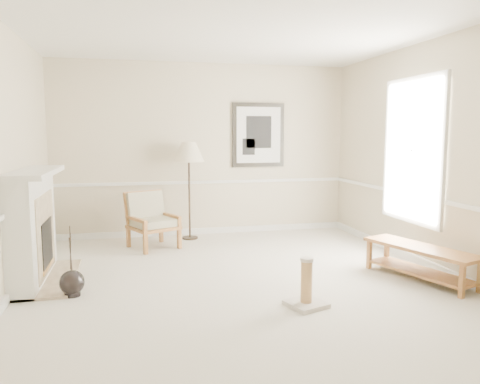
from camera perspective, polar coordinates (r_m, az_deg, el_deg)
name	(u,v)px	position (r m, az deg, el deg)	size (l,w,h in m)	color
ground	(241,282)	(5.57, 0.08, -10.88)	(5.50, 5.50, 0.00)	silver
room	(251,121)	(5.41, 1.34, 8.65)	(5.04, 5.54, 2.92)	beige
fireplace	(33,227)	(5.97, -23.88, -3.93)	(0.64, 1.64, 1.31)	white
floor_vase	(72,283)	(5.37, -19.80, -10.43)	(0.26, 0.26, 0.77)	black
armchair	(150,217)	(7.27, -10.89, -3.05)	(0.86, 0.89, 0.85)	#A06B33
floor_lamp	(189,155)	(7.62, -6.25, 4.53)	(0.65, 0.65, 1.59)	black
bench	(420,258)	(5.96, 21.13, -7.47)	(0.84, 1.47, 0.40)	#A06B33
scratching_post	(306,291)	(4.83, 8.08, -11.87)	(0.44, 0.44, 0.50)	beige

